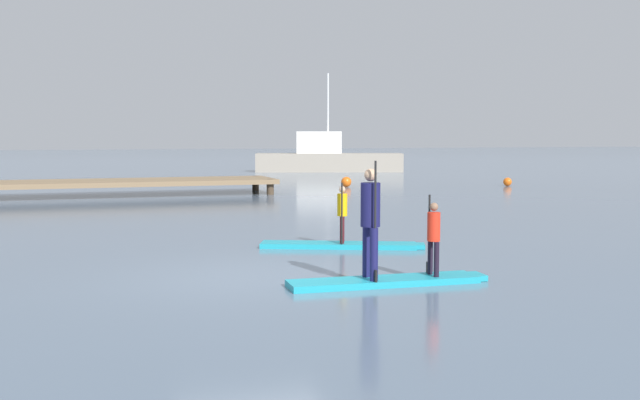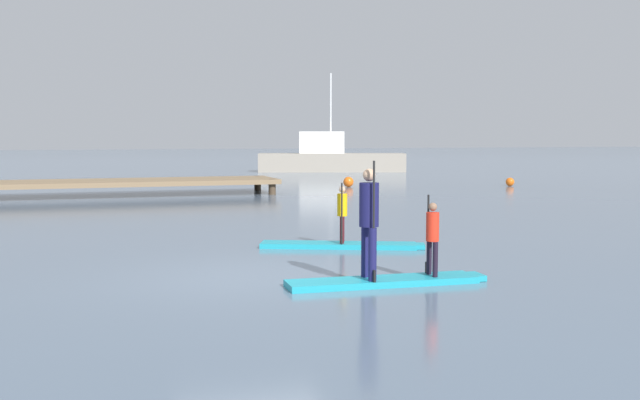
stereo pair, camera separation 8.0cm
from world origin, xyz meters
name	(u,v)px [view 2 (the right image)]	position (x,y,z in m)	size (l,w,h in m)	color
ground_plane	(256,276)	(0.00, 0.00, 0.00)	(240.00, 240.00, 0.00)	slate
paddleboard_near	(342,245)	(2.35, 2.43, 0.05)	(3.23, 1.75, 0.10)	#1E9EB2
paddler_child_solo	(342,211)	(2.35, 2.42, 0.74)	(0.26, 0.38, 1.22)	#4C1419
paddleboard_far	(387,281)	(1.73, -1.29, 0.05)	(3.14, 0.76, 0.10)	#1E9EB2
paddler_adult	(369,216)	(1.43, -1.28, 1.06)	(0.31, 0.52, 1.79)	#19194C
paddler_child_front	(432,235)	(2.46, -1.32, 0.74)	(0.21, 0.40, 1.24)	black
fishing_boat_green_midground	(330,159)	(12.58, 32.91, 0.84)	(9.43, 4.80, 6.20)	#9E9384
floating_dock	(98,183)	(-1.95, 17.41, 0.50)	(13.43, 3.01, 0.59)	#846B4C
mooring_buoy_near	(510,182)	(15.89, 17.49, 0.19)	(0.38, 0.38, 0.38)	orange
mooring_buoy_mid	(348,182)	(8.73, 19.20, 0.23)	(0.46, 0.46, 0.46)	orange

